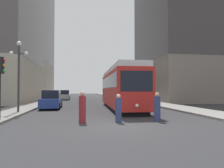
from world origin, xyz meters
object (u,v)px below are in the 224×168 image
pedestrian_crossing_near (157,108)px  traffic_light_near_left (0,71)px  parked_car_left_near (65,95)px  lamp_post_left_near (19,65)px  transit_bus (122,89)px  pedestrian_on_sidewalk (82,108)px  pedestrian_crossing_far (118,109)px  streetcar (121,87)px  parked_car_left_mid (52,100)px

pedestrian_crossing_near → traffic_light_near_left: (-9.02, 0.83, 2.11)m
parked_car_left_near → lamp_post_left_near: 23.35m
transit_bus → lamp_post_left_near: (-11.55, -17.26, 1.82)m
parked_car_left_near → pedestrian_on_sidewalk: (2.95, -28.38, -0.02)m
parked_car_left_near → pedestrian_crossing_far: parked_car_left_near is taller
streetcar → pedestrian_crossing_far: streetcar is taller
pedestrian_crossing_near → lamp_post_left_near: 11.04m
streetcar → lamp_post_left_near: bearing=-157.4°
streetcar → pedestrian_crossing_near: (0.55, -8.54, -1.31)m
transit_bus → pedestrian_crossing_far: size_ratio=7.97×
streetcar → pedestrian_on_sidewalk: 9.49m
transit_bus → parked_car_left_near: bearing=150.8°
streetcar → traffic_light_near_left: streetcar is taller
parked_car_left_near → pedestrian_on_sidewalk: parked_car_left_near is taller
parked_car_left_near → parked_car_left_mid: (0.00, -18.47, 0.00)m
parked_car_left_near → pedestrian_crossing_near: bearing=-76.7°
pedestrian_crossing_near → lamp_post_left_near: size_ratio=0.31×
pedestrian_crossing_near → transit_bus: bearing=149.1°
parked_car_left_mid → pedestrian_on_sidewalk: size_ratio=2.82×
parked_car_left_near → pedestrian_crossing_far: (4.99, -28.42, -0.09)m
transit_bus → pedestrian_crossing_near: size_ratio=7.54×
traffic_light_near_left → streetcar: bearing=42.3°
pedestrian_crossing_near → pedestrian_on_sidewalk: pedestrian_on_sidewalk is taller
streetcar → pedestrian_crossing_far: bearing=-99.9°
streetcar → traffic_light_near_left: bearing=-135.8°
parked_car_left_mid → pedestrian_on_sidewalk: parked_car_left_mid is taller
transit_bus → traffic_light_near_left: bearing=-115.7°
pedestrian_on_sidewalk → parked_car_left_near: bearing=-89.7°
streetcar → transit_bus: bearing=80.3°
transit_bus → pedestrian_on_sidewalk: size_ratio=7.26×
parked_car_left_near → parked_car_left_mid: 18.47m
pedestrian_crossing_near → traffic_light_near_left: size_ratio=0.48×
parked_car_left_near → pedestrian_crossing_near: size_ratio=2.71×
pedestrian_crossing_near → traffic_light_near_left: traffic_light_near_left is taller
parked_car_left_near → traffic_light_near_left: bearing=-94.7°
lamp_post_left_near → pedestrian_crossing_far: bearing=-37.7°
pedestrian_crossing_far → lamp_post_left_near: size_ratio=0.29×
pedestrian_on_sidewalk → lamp_post_left_near: bearing=-53.2°
parked_car_left_near → lamp_post_left_near: size_ratio=0.84×
streetcar → parked_car_left_mid: size_ratio=2.78×
parked_car_left_near → pedestrian_crossing_far: size_ratio=2.87×
parked_car_left_mid → pedestrian_on_sidewalk: (2.95, -9.91, -0.02)m
parked_car_left_mid → pedestrian_on_sidewalk: 10.34m
streetcar → parked_car_left_mid: streetcar is taller
transit_bus → traffic_light_near_left: size_ratio=3.59×
pedestrian_on_sidewalk → transit_bus: bearing=-112.2°
transit_bus → pedestrian_crossing_far: (-4.66, -22.59, -1.20)m
streetcar → pedestrian_crossing_far: (-1.80, -8.62, -1.35)m
streetcar → pedestrian_crossing_far: 8.91m
transit_bus → parked_car_left_near: 11.33m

